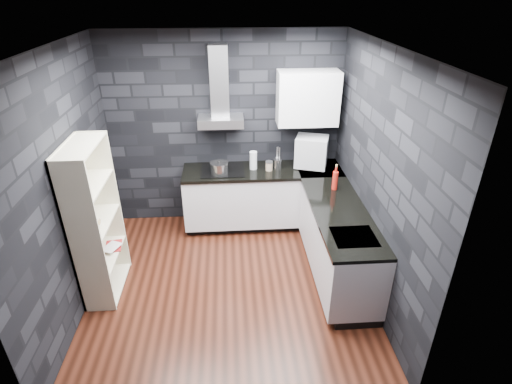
{
  "coord_description": "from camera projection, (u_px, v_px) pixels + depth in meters",
  "views": [
    {
      "loc": [
        0.06,
        -3.71,
        3.22
      ],
      "look_at": [
        0.35,
        0.45,
        1.0
      ],
      "focal_mm": 28.0,
      "sensor_mm": 36.0,
      "label": 1
    }
  ],
  "objects": [
    {
      "name": "toekick_right",
      "position": [
        338.0,
        270.0,
        4.93
      ],
      "size": [
        0.5,
        1.78,
        0.1
      ],
      "primitive_type": "cube",
      "color": "black",
      "rests_on": "ground"
    },
    {
      "name": "fruit_bowl",
      "position": [
        92.0,
        225.0,
        4.21
      ],
      "size": [
        0.24,
        0.24,
        0.05
      ],
      "primitive_type": "imported",
      "rotation": [
        0.0,
        0.0,
        0.26
      ],
      "color": "white",
      "rests_on": "bookshelf"
    },
    {
      "name": "counter_back_top",
      "position": [
        263.0,
        171.0,
        5.53
      ],
      "size": [
        2.2,
        0.62,
        0.04
      ],
      "primitive_type": "cube",
      "color": "black",
      "rests_on": "counter_back_cab"
    },
    {
      "name": "utensil_crock",
      "position": [
        278.0,
        164.0,
        5.52
      ],
      "size": [
        0.12,
        0.12,
        0.14
      ],
      "primitive_type": "cylinder",
      "rotation": [
        0.0,
        0.0,
        -0.09
      ],
      "color": "#BBBCC0",
      "rests_on": "counter_back_top"
    },
    {
      "name": "red_bottle",
      "position": [
        335.0,
        181.0,
        4.95
      ],
      "size": [
        0.09,
        0.09,
        0.24
      ],
      "primitive_type": "cylinder",
      "rotation": [
        0.0,
        0.0,
        -0.37
      ],
      "color": "#B01D14",
      "rests_on": "counter_right_top"
    },
    {
      "name": "hood_body",
      "position": [
        221.0,
        121.0,
        5.3
      ],
      "size": [
        0.6,
        0.34,
        0.12
      ],
      "primitive_type": "cube",
      "color": "#B9BABE",
      "rests_on": "wall_back"
    },
    {
      "name": "counter_right_top",
      "position": [
        341.0,
        213.0,
        4.53
      ],
      "size": [
        0.62,
        1.8,
        0.04
      ],
      "primitive_type": "cube",
      "color": "black",
      "rests_on": "counter_right_cab"
    },
    {
      "name": "cooktop",
      "position": [
        223.0,
        170.0,
        5.49
      ],
      "size": [
        0.58,
        0.5,
        0.01
      ],
      "primitive_type": "cube",
      "color": "black",
      "rests_on": "counter_back_top"
    },
    {
      "name": "sink_rim",
      "position": [
        354.0,
        237.0,
        4.09
      ],
      "size": [
        0.44,
        0.4,
        0.01
      ],
      "primitive_type": "cube",
      "color": "#B9BABE",
      "rests_on": "counter_right_top"
    },
    {
      "name": "counter_corner_top",
      "position": [
        319.0,
        169.0,
        5.59
      ],
      "size": [
        0.62,
        0.62,
        0.04
      ],
      "primitive_type": "cube",
      "color": "black",
      "rests_on": "counter_right_cab"
    },
    {
      "name": "hood_chimney",
      "position": [
        219.0,
        81.0,
        5.12
      ],
      "size": [
        0.24,
        0.2,
        0.9
      ],
      "primitive_type": "cube",
      "color": "#B9BABE",
      "rests_on": "hood_body"
    },
    {
      "name": "counter_right_cab",
      "position": [
        338.0,
        242.0,
        4.72
      ],
      "size": [
        0.6,
        1.8,
        0.76
      ],
      "primitive_type": "cube",
      "color": "silver",
      "rests_on": "ground"
    },
    {
      "name": "storage_jar",
      "position": [
        269.0,
        166.0,
        5.48
      ],
      "size": [
        0.1,
        0.1,
        0.12
      ],
      "primitive_type": "cylinder",
      "rotation": [
        0.0,
        0.0,
        -0.1
      ],
      "color": "tan",
      "rests_on": "counter_back_top"
    },
    {
      "name": "upper_cabinet",
      "position": [
        308.0,
        98.0,
        5.23
      ],
      "size": [
        0.8,
        0.35,
        0.7
      ],
      "primitive_type": "cube",
      "color": "white",
      "rests_on": "wall_back"
    },
    {
      "name": "pot",
      "position": [
        219.0,
        168.0,
        5.36
      ],
      "size": [
        0.25,
        0.25,
        0.14
      ],
      "primitive_type": "cylinder",
      "rotation": [
        0.0,
        0.0,
        -0.05
      ],
      "color": "#BBBCC0",
      "rests_on": "cooktop"
    },
    {
      "name": "wall_left",
      "position": [
        65.0,
        189.0,
        4.04
      ],
      "size": [
        0.05,
        3.2,
        2.7
      ],
      "primitive_type": "cube",
      "color": "black",
      "rests_on": "ground"
    },
    {
      "name": "wall_right",
      "position": [
        378.0,
        179.0,
        4.24
      ],
      "size": [
        0.05,
        3.2,
        2.7
      ],
      "primitive_type": "cube",
      "color": "black",
      "rests_on": "ground"
    },
    {
      "name": "toekick_back",
      "position": [
        262.0,
        220.0,
        5.97
      ],
      "size": [
        2.18,
        0.5,
        0.1
      ],
      "primitive_type": "cube",
      "color": "black",
      "rests_on": "ground"
    },
    {
      "name": "glass_vase",
      "position": [
        253.0,
        160.0,
        5.49
      ],
      "size": [
        0.11,
        0.11,
        0.25
      ],
      "primitive_type": "cylinder",
      "rotation": [
        0.0,
        0.0,
        -0.06
      ],
      "color": "white",
      "rests_on": "counter_back_top"
    },
    {
      "name": "bookshelf",
      "position": [
        96.0,
        222.0,
        4.32
      ],
      "size": [
        0.48,
        0.85,
        1.8
      ],
      "primitive_type": "cube",
      "rotation": [
        0.0,
        0.0,
        0.19
      ],
      "color": "beige",
      "rests_on": "ground"
    },
    {
      "name": "appliance_garage",
      "position": [
        311.0,
        152.0,
        5.51
      ],
      "size": [
        0.51,
        0.45,
        0.42
      ],
      "primitive_type": "cube",
      "rotation": [
        0.0,
        0.0,
        -0.31
      ],
      "color": "silver",
      "rests_on": "counter_back_top"
    },
    {
      "name": "ceiling",
      "position": [
        220.0,
        47.0,
        3.51
      ],
      "size": [
        3.2,
        3.2,
        0.0
      ],
      "primitive_type": "plane",
      "rotation": [
        3.14,
        0.0,
        0.0
      ],
      "color": "white"
    },
    {
      "name": "wall_back",
      "position": [
        225.0,
        131.0,
        5.57
      ],
      "size": [
        3.2,
        0.05,
        2.7
      ],
      "primitive_type": "cube",
      "color": "black",
      "rests_on": "ground"
    },
    {
      "name": "book_red",
      "position": [
        104.0,
        239.0,
        4.61
      ],
      "size": [
        0.19,
        0.05,
        0.25
      ],
      "primitive_type": "imported",
      "rotation": [
        0.0,
        0.0,
        0.14
      ],
      "color": "maroon",
      "rests_on": "bookshelf"
    },
    {
      "name": "counter_back_cab",
      "position": [
        262.0,
        196.0,
        5.73
      ],
      "size": [
        2.2,
        0.6,
        0.76
      ],
      "primitive_type": "cube",
      "color": "silver",
      "rests_on": "ground"
    },
    {
      "name": "ground",
      "position": [
        230.0,
        284.0,
        4.78
      ],
      "size": [
        3.2,
        3.2,
        0.0
      ],
      "primitive_type": "plane",
      "color": "#441C11"
    },
    {
      "name": "wall_front",
      "position": [
        226.0,
        291.0,
        2.71
      ],
      "size": [
        3.2,
        0.05,
        2.7
      ],
      "primitive_type": "cube",
      "color": "black",
      "rests_on": "ground"
    },
    {
      "name": "book_second",
      "position": [
        105.0,
        239.0,
        4.58
      ],
      "size": [
        0.15,
        0.08,
        0.21
      ],
      "primitive_type": "imported",
      "rotation": [
        0.0,
        0.0,
        -0.45
      ],
      "color": "#B2B2B2",
      "rests_on": "bookshelf"
    }
  ]
}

